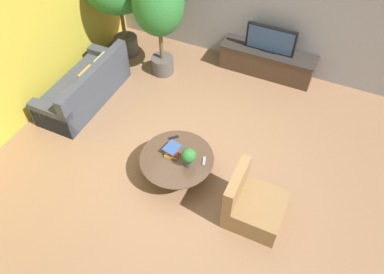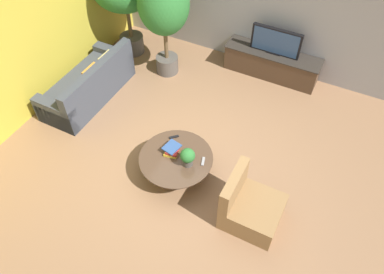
% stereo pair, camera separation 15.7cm
% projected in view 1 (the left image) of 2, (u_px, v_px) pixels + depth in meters
% --- Properties ---
extents(ground_plane, '(24.00, 24.00, 0.00)m').
position_uv_depth(ground_plane, '(191.00, 169.00, 6.17)').
color(ground_plane, '#8C6647').
extents(side_wall_left, '(0.12, 7.40, 3.00)m').
position_uv_depth(side_wall_left, '(14.00, 37.00, 6.07)').
color(side_wall_left, gold).
rests_on(side_wall_left, ground).
extents(media_console, '(1.93, 0.50, 0.54)m').
position_uv_depth(media_console, '(267.00, 61.00, 7.63)').
color(media_console, '#473323').
rests_on(media_console, ground).
extents(television, '(0.98, 0.13, 0.53)m').
position_uv_depth(television, '(271.00, 40.00, 7.24)').
color(television, black).
rests_on(television, media_console).
extents(coffee_table, '(1.16, 1.16, 0.42)m').
position_uv_depth(coffee_table, '(177.00, 163.00, 5.89)').
color(coffee_table, black).
rests_on(coffee_table, ground).
extents(couch_by_wall, '(0.84, 1.98, 0.84)m').
position_uv_depth(couch_by_wall, '(85.00, 88.00, 7.08)').
color(couch_by_wall, '#3D424C').
rests_on(couch_by_wall, ground).
extents(armchair_wicker, '(0.80, 0.76, 0.86)m').
position_uv_depth(armchair_wicker, '(252.00, 205.00, 5.41)').
color(armchair_wicker, olive).
rests_on(armchair_wicker, ground).
extents(potted_palm_corner, '(0.96, 0.96, 2.12)m').
position_uv_depth(potted_palm_corner, '(159.00, 9.00, 6.79)').
color(potted_palm_corner, '#514C47').
rests_on(potted_palm_corner, ground).
extents(potted_plant_tabletop, '(0.23, 0.23, 0.32)m').
position_uv_depth(potted_plant_tabletop, '(189.00, 157.00, 5.59)').
color(potted_plant_tabletop, '#514C47').
rests_on(potted_plant_tabletop, coffee_table).
extents(book_stack, '(0.27, 0.30, 0.11)m').
position_uv_depth(book_stack, '(173.00, 150.00, 5.83)').
color(book_stack, gold).
rests_on(book_stack, coffee_table).
extents(remote_black, '(0.14, 0.14, 0.02)m').
position_uv_depth(remote_black, '(174.00, 137.00, 6.07)').
color(remote_black, black).
rests_on(remote_black, coffee_table).
extents(remote_silver, '(0.09, 0.16, 0.02)m').
position_uv_depth(remote_silver, '(204.00, 161.00, 5.75)').
color(remote_silver, gray).
rests_on(remote_silver, coffee_table).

